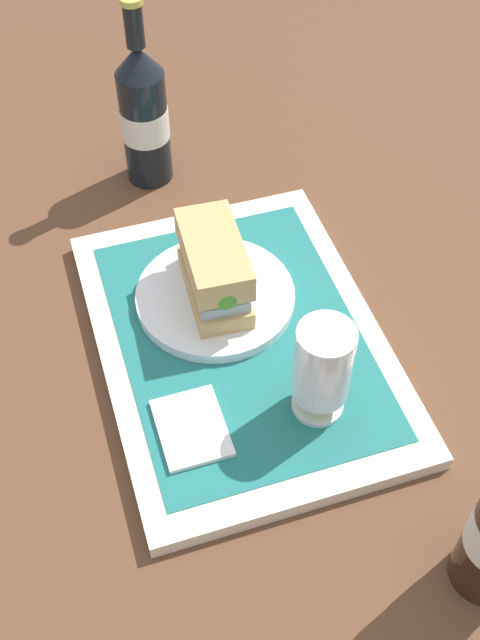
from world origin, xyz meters
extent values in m
plane|color=brown|center=(0.00, 0.00, 0.00)|extent=(3.00, 3.00, 0.00)
cube|color=beige|center=(0.00, 0.00, 0.01)|extent=(0.44, 0.32, 0.02)
cube|color=#1E6B66|center=(0.00, 0.00, 0.02)|extent=(0.38, 0.27, 0.00)
cylinder|color=white|center=(-0.06, -0.01, 0.03)|extent=(0.19, 0.19, 0.01)
cube|color=tan|center=(-0.06, -0.01, 0.05)|extent=(0.13, 0.07, 0.02)
cube|color=#9EA3A8|center=(-0.06, -0.01, 0.07)|extent=(0.12, 0.06, 0.02)
cube|color=silver|center=(-0.06, -0.01, 0.08)|extent=(0.11, 0.06, 0.01)
sphere|color=#47932D|center=(-0.01, -0.01, 0.09)|extent=(0.04, 0.04, 0.04)
cube|color=tan|center=(-0.06, -0.01, 0.10)|extent=(0.13, 0.07, 0.04)
cylinder|color=silver|center=(0.12, 0.05, 0.02)|extent=(0.06, 0.06, 0.01)
cylinder|color=silver|center=(0.12, 0.05, 0.04)|extent=(0.01, 0.01, 0.02)
cylinder|color=silver|center=(0.12, 0.05, 0.10)|extent=(0.06, 0.06, 0.09)
cylinder|color=gold|center=(0.12, 0.05, 0.08)|extent=(0.06, 0.06, 0.06)
cylinder|color=white|center=(0.12, 0.05, 0.11)|extent=(0.05, 0.05, 0.01)
cube|color=white|center=(0.10, -0.09, 0.02)|extent=(0.09, 0.07, 0.01)
cylinder|color=black|center=(-0.34, -0.03, 0.08)|extent=(0.06, 0.06, 0.17)
cylinder|color=silver|center=(-0.34, -0.03, 0.09)|extent=(0.07, 0.07, 0.05)
cone|color=black|center=(-0.34, -0.03, 0.18)|extent=(0.06, 0.06, 0.04)
cylinder|color=black|center=(-0.34, -0.03, 0.23)|extent=(0.02, 0.02, 0.05)
cylinder|color=#BFB74C|center=(-0.34, -0.03, 0.26)|extent=(0.03, 0.03, 0.01)
camera|label=1|loc=(0.53, -0.17, 0.72)|focal=43.71mm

